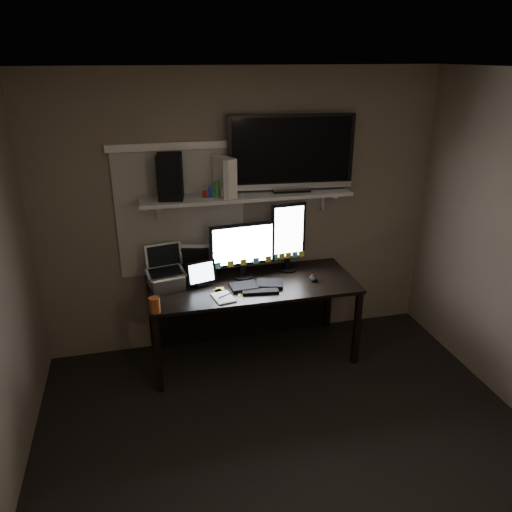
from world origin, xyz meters
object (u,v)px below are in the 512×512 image
object	(u,v)px
keyboard	(257,285)
mouse	(313,278)
desk	(249,295)
monitor_landscape	(243,250)
laptop	(165,269)
cup	(155,305)
tablet	(201,274)
tv	(291,153)
game_console	(225,176)
monitor_portrait	(288,237)
speaker	(170,177)

from	to	relation	value
keyboard	mouse	distance (m)	0.51
desk	monitor_landscape	bearing A→B (deg)	155.01
laptop	cup	distance (m)	0.45
monitor_landscape	tablet	distance (m)	0.42
laptop	tv	distance (m)	1.44
keyboard	laptop	world-z (taller)	laptop
tv	cup	bearing A→B (deg)	-151.40
tablet	game_console	xyz separation A→B (m)	(0.25, 0.15, 0.80)
monitor_landscape	desk	bearing A→B (deg)	-29.83
tablet	tv	bearing A→B (deg)	-3.57
monitor_landscape	cup	world-z (taller)	monitor_landscape
monitor_portrait	mouse	xyz separation A→B (m)	(0.15, -0.28, -0.30)
cup	tv	world-z (taller)	tv
cup	mouse	bearing A→B (deg)	10.59
game_console	cup	bearing A→B (deg)	-160.20
laptop	speaker	size ratio (longest dim) A/B	0.98
monitor_portrait	laptop	xyz separation A→B (m)	(-1.11, -0.13, -0.14)
monitor_landscape	tv	xyz separation A→B (m)	(0.44, 0.07, 0.82)
tablet	game_console	bearing A→B (deg)	16.11
desk	tablet	bearing A→B (deg)	-171.18
laptop	tablet	bearing A→B (deg)	-17.02
monitor_landscape	keyboard	size ratio (longest dim) A/B	1.25
monitor_portrait	tablet	bearing A→B (deg)	-173.50
keyboard	cup	distance (m)	0.91
monitor_portrait	tablet	xyz separation A→B (m)	(-0.82, -0.16, -0.21)
mouse	laptop	size ratio (longest dim) A/B	0.30
monitor_landscape	tv	size ratio (longest dim) A/B	0.54
keyboard	game_console	bearing A→B (deg)	133.42
keyboard	game_console	size ratio (longest dim) A/B	1.46
mouse	laptop	xyz separation A→B (m)	(-1.27, 0.15, 0.16)
tablet	game_console	world-z (taller)	game_console
cup	tv	bearing A→B (deg)	23.63
keyboard	tablet	xyz separation A→B (m)	(-0.46, 0.13, 0.10)
monitor_portrait	speaker	bearing A→B (deg)	175.78
keyboard	speaker	distance (m)	1.16
tv	speaker	world-z (taller)	tv
mouse	speaker	world-z (taller)	speaker
desk	monitor_portrait	distance (m)	0.63
mouse	tablet	xyz separation A→B (m)	(-0.97, 0.12, 0.09)
desk	laptop	distance (m)	0.81
desk	monitor_landscape	size ratio (longest dim) A/B	3.07
keyboard	tablet	size ratio (longest dim) A/B	1.80
game_console	monitor_portrait	bearing A→B (deg)	-17.76
desk	speaker	xyz separation A→B (m)	(-0.63, 0.09, 1.11)
monitor_portrait	keyboard	bearing A→B (deg)	-145.84
desk	tablet	xyz separation A→B (m)	(-0.44, -0.07, 0.29)
desk	laptop	size ratio (longest dim) A/B	5.08
monitor_portrait	mouse	bearing A→B (deg)	-66.15
keyboard	tv	xyz separation A→B (m)	(0.37, 0.29, 1.06)
monitor_portrait	game_console	xyz separation A→B (m)	(-0.57, -0.01, 0.59)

